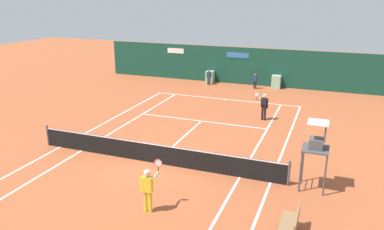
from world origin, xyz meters
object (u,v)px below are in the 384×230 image
Objects in this scene: ball_kid_left_post at (209,76)px; ball_kid_centre_post at (255,80)px; player_bench at (291,223)px; player_on_baseline at (264,105)px; tennis_ball_near_service_line at (253,106)px; umpire_chair at (316,146)px; player_near_side at (148,187)px; tennis_ball_mid_court at (179,107)px; tennis_ball_by_sideline at (280,120)px.

ball_kid_centre_post is at bearing 179.81° from ball_kid_left_post.
player_on_baseline is (-3.06, 11.41, 0.46)m from player_bench.
tennis_ball_near_service_line is at bearing 16.69° from player_bench.
umpire_chair reaches higher than ball_kid_centre_post.
player_near_side reaches higher than player_bench.
tennis_ball_near_service_line is (-1.19, 2.75, -0.94)m from player_on_baseline.
ball_kid_left_post is (-4.24, 19.41, -0.24)m from player_near_side.
player_bench is 21.21m from ball_kid_left_post.
player_on_baseline is at bearing 23.79° from umpire_chair.
ball_kid_centre_post is 8.07m from tennis_ball_mid_court.
tennis_ball_mid_court is 1.00× the size of tennis_ball_by_sideline.
umpire_chair is 6.60m from player_near_side.
ball_kid_left_post reaches higher than tennis_ball_mid_court.
player_on_baseline reaches higher than tennis_ball_by_sideline.
ball_kid_centre_post is at bearing 19.82° from umpire_chair.
umpire_chair is 41.12× the size of tennis_ball_near_service_line.
player_on_baseline is 1.01× the size of player_near_side.
ball_kid_left_post is (-9.14, 19.14, 0.22)m from player_bench.
ball_kid_left_post is 18.67× the size of tennis_ball_by_sideline.
player_bench is 22.27× the size of tennis_ball_near_service_line.
player_near_side is at bearing 93.19° from player_bench.
player_bench is 1.19× the size of ball_kid_left_post.
umpire_chair reaches higher than tennis_ball_near_service_line.
ball_kid_left_post is (-6.09, 7.73, -0.24)m from player_on_baseline.
player_near_side is (-4.90, -0.27, 0.46)m from player_bench.
tennis_ball_near_service_line is at bearing 111.58° from ball_kid_centre_post.
player_bench is 11.83m from tennis_ball_by_sideline.
ball_kid_left_post is 3.94m from ball_kid_centre_post.
tennis_ball_near_service_line is 5.15m from tennis_ball_mid_court.
ball_kid_centre_post is 18.12× the size of tennis_ball_mid_court.
ball_kid_centre_post reaches higher than tennis_ball_by_sideline.
tennis_ball_by_sideline is at bearing -3.08° from tennis_ball_mid_court.
umpire_chair reaches higher than player_bench.
ball_kid_centre_post is 18.12× the size of tennis_ball_by_sideline.
ball_kid_centre_post is at bearing -52.78° from player_on_baseline.
player_near_side is 1.44× the size of ball_kid_left_post.
tennis_ball_mid_court is (-9.34, 8.46, -1.79)m from umpire_chair.
player_near_side is at bearing 102.66° from player_on_baseline.
player_bench is at bearing 126.65° from player_on_baseline.
ball_kid_left_post is at bearing 91.72° from tennis_ball_mid_court.
umpire_chair is 11.73m from tennis_ball_near_service_line.
ball_kid_left_post reaches higher than tennis_ball_near_service_line.
player_bench is at bearing -53.37° from tennis_ball_mid_court.
tennis_ball_by_sideline is at bearing -145.52° from player_on_baseline.
ball_kid_centre_post is at bearing 112.94° from tennis_ball_by_sideline.
tennis_ball_by_sideline is (1.02, 0.23, -0.94)m from player_on_baseline.
ball_kid_left_post is 7.02m from tennis_ball_near_service_line.
tennis_ball_near_service_line is 3.35m from tennis_ball_by_sideline.
player_on_baseline is 1.41m from tennis_ball_by_sideline.
tennis_ball_by_sideline is (6.90, -0.37, 0.00)m from tennis_ball_mid_court.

